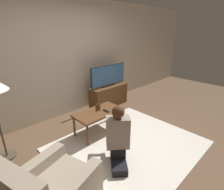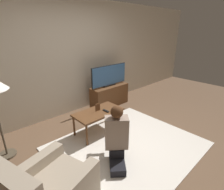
# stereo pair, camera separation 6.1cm
# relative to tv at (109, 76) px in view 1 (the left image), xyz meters

# --- Properties ---
(ground_plane) EXTENTS (10.00, 10.00, 0.00)m
(ground_plane) POSITION_rel_tv_xyz_m (-0.96, -1.53, -0.82)
(ground_plane) COLOR brown
(wall_back) EXTENTS (10.00, 0.06, 2.60)m
(wall_back) POSITION_rel_tv_xyz_m (-0.96, 0.40, 0.48)
(wall_back) COLOR beige
(wall_back) RESTS_ON ground_plane
(rug) EXTENTS (2.40, 2.04, 0.02)m
(rug) POSITION_rel_tv_xyz_m (-0.96, -1.53, -0.82)
(rug) COLOR silver
(rug) RESTS_ON ground_plane
(tv_stand) EXTENTS (1.06, 0.36, 0.55)m
(tv_stand) POSITION_rel_tv_xyz_m (-0.00, -0.00, -0.55)
(tv_stand) COLOR brown
(tv_stand) RESTS_ON ground_plane
(tv) EXTENTS (1.12, 0.08, 0.54)m
(tv) POSITION_rel_tv_xyz_m (0.00, 0.00, 0.00)
(tv) COLOR black
(tv) RESTS_ON tv_stand
(coffee_table) EXTENTS (0.94, 0.49, 0.46)m
(coffee_table) POSITION_rel_tv_xyz_m (-1.04, -0.83, -0.42)
(coffee_table) COLOR brown
(coffee_table) RESTS_ON ground_plane
(person_kneeling) EXTENTS (0.68, 0.75, 0.93)m
(person_kneeling) POSITION_rel_tv_xyz_m (-1.36, -1.65, -0.36)
(person_kneeling) COLOR black
(person_kneeling) RESTS_ON rug
(picture_frame) EXTENTS (0.11, 0.01, 0.15)m
(picture_frame) POSITION_rel_tv_xyz_m (-1.03, -0.80, -0.29)
(picture_frame) COLOR brown
(picture_frame) RESTS_ON coffee_table
(remote) EXTENTS (0.04, 0.15, 0.02)m
(remote) POSITION_rel_tv_xyz_m (-0.93, -0.93, -0.36)
(remote) COLOR black
(remote) RESTS_ON coffee_table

